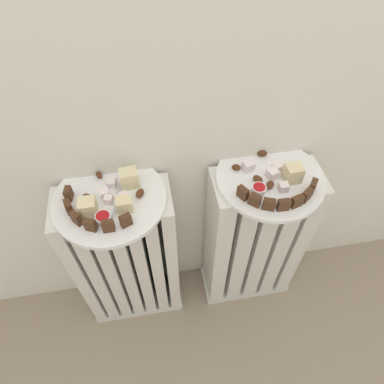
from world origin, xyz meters
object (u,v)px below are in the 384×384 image
jam_bowl_left (103,218)px  fork (118,198)px  radiator_left (128,260)px  radiator_right (253,241)px  plate_right (270,178)px  plate_left (110,199)px  jam_bowl_right (259,189)px

jam_bowl_left → fork: size_ratio=0.41×
radiator_left → fork: (0.02, -0.01, 0.32)m
radiator_left → jam_bowl_left: bearing=-101.3°
radiator_right → plate_right: bearing=0.0°
plate_right → radiator_left: bearing=-180.0°
jam_bowl_left → fork: jam_bowl_left is taller
plate_right → jam_bowl_left: 0.43m
plate_left → jam_bowl_right: bearing=-7.0°
plate_left → jam_bowl_left: (-0.01, -0.07, 0.02)m
plate_right → jam_bowl_right: (-0.05, -0.04, 0.02)m
radiator_left → plate_right: (0.41, 0.00, 0.31)m
plate_right → jam_bowl_left: size_ratio=7.39×
fork → radiator_right: bearing=0.8°
plate_right → fork: 0.39m
radiator_right → radiator_left: bearing=-180.0°
plate_left → jam_bowl_left: bearing=-101.3°
radiator_left → jam_bowl_right: jam_bowl_right is taller
fork → plate_right: bearing=0.8°
plate_right → jam_bowl_right: 0.07m
jam_bowl_right → plate_right: bearing=43.8°
radiator_left → radiator_right: size_ratio=1.00×
plate_left → fork: (0.02, -0.01, 0.01)m
plate_left → radiator_right: bearing=0.0°
jam_bowl_left → jam_bowl_right: bearing=3.2°
plate_left → plate_right: same height
jam_bowl_left → jam_bowl_right: (0.38, 0.02, 0.00)m
radiator_left → plate_left: plate_left is taller
jam_bowl_left → fork: (0.03, 0.06, -0.01)m
jam_bowl_left → radiator_left: bearing=78.7°
jam_bowl_right → fork: bearing=173.4°
plate_left → plate_right: bearing=0.0°
jam_bowl_right → radiator_right: bearing=43.8°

